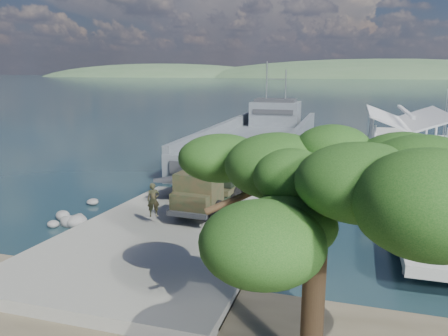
{
  "coord_description": "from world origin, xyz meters",
  "views": [
    {
      "loc": [
        8.72,
        -20.9,
        8.58
      ],
      "look_at": [
        0.73,
        6.0,
        2.3
      ],
      "focal_mm": 35.0,
      "sensor_mm": 36.0,
      "label": 1
    }
  ],
  "objects_px": {
    "overhang_tree": "(300,185)",
    "sailboat_near": "(443,151)",
    "military_truck": "(216,177)",
    "pier": "(403,154)",
    "soldier": "(154,207)",
    "sailboat_far": "(443,142)",
    "landing_craft": "(259,145)"
  },
  "relations": [
    {
      "from": "pier",
      "to": "overhang_tree",
      "type": "bearing_deg",
      "value": -100.96
    },
    {
      "from": "military_truck",
      "to": "sailboat_near",
      "type": "height_order",
      "value": "sailboat_near"
    },
    {
      "from": "military_truck",
      "to": "sailboat_near",
      "type": "bearing_deg",
      "value": 60.29
    },
    {
      "from": "landing_craft",
      "to": "military_truck",
      "type": "bearing_deg",
      "value": -85.61
    },
    {
      "from": "military_truck",
      "to": "overhang_tree",
      "type": "relative_size",
      "value": 1.0
    },
    {
      "from": "overhang_tree",
      "to": "landing_craft",
      "type": "bearing_deg",
      "value": 103.73
    },
    {
      "from": "sailboat_near",
      "to": "overhang_tree",
      "type": "distance_m",
      "value": 40.23
    },
    {
      "from": "pier",
      "to": "overhang_tree",
      "type": "xyz_separation_m",
      "value": [
        -5.52,
        -28.49,
        4.04
      ]
    },
    {
      "from": "sailboat_near",
      "to": "overhang_tree",
      "type": "xyz_separation_m",
      "value": [
        -10.45,
        -38.48,
        5.32
      ]
    },
    {
      "from": "sailboat_near",
      "to": "overhang_tree",
      "type": "bearing_deg",
      "value": -87.45
    },
    {
      "from": "pier",
      "to": "soldier",
      "type": "bearing_deg",
      "value": -126.64
    },
    {
      "from": "pier",
      "to": "military_truck",
      "type": "xyz_separation_m",
      "value": [
        -12.04,
        -15.2,
        0.65
      ]
    },
    {
      "from": "sailboat_far",
      "to": "overhang_tree",
      "type": "xyz_separation_m",
      "value": [
        -11.56,
        -45.08,
        5.28
      ]
    },
    {
      "from": "pier",
      "to": "military_truck",
      "type": "distance_m",
      "value": 19.4
    },
    {
      "from": "soldier",
      "to": "overhang_tree",
      "type": "xyz_separation_m",
      "value": [
        8.78,
        -9.26,
        4.23
      ]
    },
    {
      "from": "soldier",
      "to": "sailboat_far",
      "type": "xyz_separation_m",
      "value": [
        20.34,
        35.82,
        -1.06
      ]
    },
    {
      "from": "soldier",
      "to": "sailboat_near",
      "type": "distance_m",
      "value": 35.0
    },
    {
      "from": "pier",
      "to": "soldier",
      "type": "height_order",
      "value": "pier"
    },
    {
      "from": "sailboat_far",
      "to": "soldier",
      "type": "bearing_deg",
      "value": -129.53
    },
    {
      "from": "pier",
      "to": "landing_craft",
      "type": "xyz_separation_m",
      "value": [
        -13.77,
        5.3,
        -0.74
      ]
    },
    {
      "from": "military_truck",
      "to": "overhang_tree",
      "type": "distance_m",
      "value": 15.19
    },
    {
      "from": "pier",
      "to": "sailboat_near",
      "type": "relative_size",
      "value": 7.27
    },
    {
      "from": "military_truck",
      "to": "soldier",
      "type": "relative_size",
      "value": 4.24
    },
    {
      "from": "military_truck",
      "to": "soldier",
      "type": "xyz_separation_m",
      "value": [
        -2.26,
        -4.04,
        -0.84
      ]
    },
    {
      "from": "military_truck",
      "to": "overhang_tree",
      "type": "height_order",
      "value": "overhang_tree"
    },
    {
      "from": "pier",
      "to": "military_truck",
      "type": "height_order",
      "value": "pier"
    },
    {
      "from": "soldier",
      "to": "sailboat_far",
      "type": "distance_m",
      "value": 41.21
    },
    {
      "from": "overhang_tree",
      "to": "sailboat_near",
      "type": "bearing_deg",
      "value": 74.81
    },
    {
      "from": "military_truck",
      "to": "soldier",
      "type": "bearing_deg",
      "value": -115.02
    },
    {
      "from": "pier",
      "to": "landing_craft",
      "type": "distance_m",
      "value": 14.77
    },
    {
      "from": "pier",
      "to": "sailboat_far",
      "type": "distance_m",
      "value": 17.7
    },
    {
      "from": "pier",
      "to": "military_truck",
      "type": "relative_size",
      "value": 5.67
    }
  ]
}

